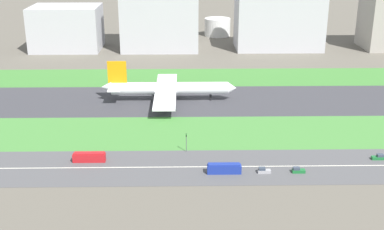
# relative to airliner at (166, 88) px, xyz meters

# --- Properties ---
(ground_plane) EXTENTS (800.00, 800.00, 0.00)m
(ground_plane) POSITION_rel_airliner_xyz_m (18.31, -0.00, -6.23)
(ground_plane) COLOR #5B564C
(runway) EXTENTS (280.00, 46.00, 0.10)m
(runway) POSITION_rel_airliner_xyz_m (18.31, -0.00, -6.18)
(runway) COLOR #38383D
(runway) RESTS_ON ground_plane
(grass_median_north) EXTENTS (280.00, 36.00, 0.10)m
(grass_median_north) POSITION_rel_airliner_xyz_m (18.31, 41.00, -6.18)
(grass_median_north) COLOR #3D7A33
(grass_median_north) RESTS_ON ground_plane
(grass_median_south) EXTENTS (280.00, 36.00, 0.10)m
(grass_median_south) POSITION_rel_airliner_xyz_m (18.31, -41.00, -6.18)
(grass_median_south) COLOR #427F38
(grass_median_south) RESTS_ON ground_plane
(highway) EXTENTS (280.00, 28.00, 0.10)m
(highway) POSITION_rel_airliner_xyz_m (18.31, -73.00, -6.18)
(highway) COLOR #4C4C4F
(highway) RESTS_ON ground_plane
(highway_centerline) EXTENTS (266.00, 0.50, 0.01)m
(highway_centerline) POSITION_rel_airliner_xyz_m (18.31, -73.00, -6.13)
(highway_centerline) COLOR silver
(highway_centerline) RESTS_ON highway
(airliner) EXTENTS (65.00, 56.00, 19.70)m
(airliner) POSITION_rel_airliner_xyz_m (0.00, 0.00, 0.00)
(airliner) COLOR white
(airliner) RESTS_ON runway
(car_0) EXTENTS (4.40, 1.80, 2.00)m
(car_0) POSITION_rel_airliner_xyz_m (47.13, -78.00, -5.31)
(car_0) COLOR #19662D
(car_0) RESTS_ON highway
(bus_0) EXTENTS (11.60, 2.50, 3.50)m
(bus_0) POSITION_rel_airliner_xyz_m (-25.61, -68.00, -4.41)
(bus_0) COLOR #B2191E
(bus_0) RESTS_ON highway
(bus_1) EXTENTS (11.60, 2.50, 3.50)m
(bus_1) POSITION_rel_airliner_xyz_m (21.86, -78.00, -4.41)
(bus_1) COLOR navy
(bus_1) RESTS_ON highway
(car_1) EXTENTS (4.40, 1.80, 2.00)m
(car_1) POSITION_rel_airliner_xyz_m (78.46, -68.00, -5.31)
(car_1) COLOR #19662D
(car_1) RESTS_ON highway
(car_2) EXTENTS (4.40, 1.80, 2.00)m
(car_2) POSITION_rel_airliner_xyz_m (35.36, -78.00, -5.31)
(car_2) COLOR #99999E
(car_2) RESTS_ON highway
(traffic_light) EXTENTS (0.36, 0.50, 7.20)m
(traffic_light) POSITION_rel_airliner_xyz_m (9.12, -60.01, -1.94)
(traffic_light) COLOR #4C4C51
(traffic_light) RESTS_ON highway
(terminal_building) EXTENTS (46.18, 34.33, 29.50)m
(terminal_building) POSITION_rel_airliner_xyz_m (-71.69, 114.00, 8.52)
(terminal_building) COLOR #B2B2B7
(terminal_building) RESTS_ON ground_plane
(hangar_building) EXTENTS (51.73, 35.16, 54.33)m
(hangar_building) POSITION_rel_airliner_xyz_m (-7.66, 114.00, 20.93)
(hangar_building) COLOR #B2B2B7
(hangar_building) RESTS_ON ground_plane
(office_tower) EXTENTS (58.42, 32.45, 36.83)m
(office_tower) POSITION_rel_airliner_xyz_m (73.83, 114.00, 12.18)
(office_tower) COLOR #B2B2B7
(office_tower) RESTS_ON ground_plane
(fuel_tank_west) EXTENTS (19.95, 19.95, 13.52)m
(fuel_tank_west) POSITION_rel_airliner_xyz_m (34.89, 159.00, 0.53)
(fuel_tank_west) COLOR silver
(fuel_tank_west) RESTS_ON ground_plane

